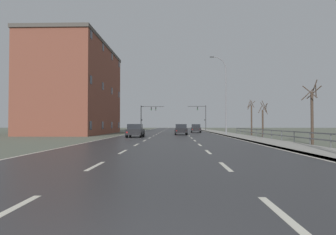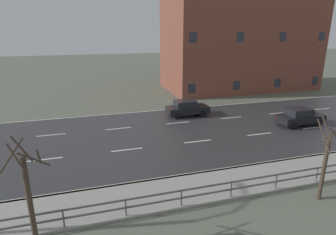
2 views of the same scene
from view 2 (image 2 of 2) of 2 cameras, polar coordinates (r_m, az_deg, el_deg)
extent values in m
cube|color=beige|center=(24.69, -22.47, -3.27)|extent=(0.16, 2.20, 0.01)
cube|color=beige|center=(24.64, -9.93, -2.20)|extent=(0.16, 2.20, 0.01)
cube|color=beige|center=(25.76, 2.06, -1.07)|extent=(0.16, 2.20, 0.01)
cube|color=beige|center=(27.89, 12.62, -0.04)|extent=(0.16, 2.20, 0.01)
cube|color=beige|center=(30.84, 21.43, 0.83)|extent=(0.16, 2.20, 0.01)
cube|color=beige|center=(34.38, 28.58, 1.52)|extent=(0.16, 2.20, 0.01)
cube|color=beige|center=(20.38, -23.58, -7.75)|extent=(0.16, 2.20, 0.01)
cube|color=beige|center=(20.33, -8.27, -6.45)|extent=(0.16, 2.20, 0.01)
cube|color=beige|center=(21.67, 6.02, -4.81)|extent=(0.16, 2.20, 0.01)
cube|color=beige|center=(24.17, 17.95, -3.21)|extent=(0.16, 2.20, 0.01)
cube|color=beige|center=(27.51, 27.29, -1.85)|extent=(0.16, 2.20, 0.01)
cube|color=#515459|center=(13.18, -8.60, -16.11)|extent=(0.06, 36.88, 0.08)
cube|color=#515459|center=(13.40, -8.52, -17.53)|extent=(0.06, 36.88, 0.08)
cylinder|color=#515459|center=(13.43, -20.32, -18.72)|extent=(0.07, 0.07, 1.00)
cylinder|color=#515459|center=(13.43, -8.51, -17.71)|extent=(0.07, 0.07, 1.00)
cylinder|color=#515459|center=(13.93, 2.70, -16.08)|extent=(0.07, 0.07, 1.00)
cylinder|color=#515459|center=(14.89, 12.61, -14.11)|extent=(0.07, 0.07, 1.00)
cylinder|color=#515459|center=(16.23, 20.96, -12.11)|extent=(0.07, 0.07, 1.00)
cylinder|color=#515459|center=(17.86, 27.82, -10.25)|extent=(0.07, 0.07, 1.00)
cube|color=black|center=(27.58, 25.08, -0.13)|extent=(1.82, 4.12, 0.64)
cube|color=black|center=(27.25, 24.86, 1.07)|extent=(1.59, 2.02, 0.60)
cube|color=slate|center=(27.90, 26.30, 1.18)|extent=(1.40, 0.10, 0.51)
cylinder|color=black|center=(27.99, 28.02, -0.99)|extent=(0.23, 0.66, 0.66)
cylinder|color=black|center=(29.08, 25.81, -0.04)|extent=(0.23, 0.66, 0.66)
cylinder|color=black|center=(26.28, 24.10, -1.55)|extent=(0.23, 0.66, 0.66)
cylinder|color=black|center=(27.43, 21.91, -0.52)|extent=(0.23, 0.66, 0.66)
cube|color=red|center=(26.77, 20.92, -0.12)|extent=(0.16, 0.04, 0.14)
cube|color=red|center=(25.80, 22.70, -0.96)|extent=(0.16, 0.04, 0.14)
cube|color=black|center=(27.75, 3.97, 1.62)|extent=(1.77, 4.10, 0.64)
cube|color=black|center=(27.51, 3.51, 2.82)|extent=(1.56, 2.00, 0.60)
cube|color=slate|center=(27.85, 5.34, 2.92)|extent=(1.40, 0.08, 0.51)
cylinder|color=black|center=(27.59, 7.02, 0.74)|extent=(0.22, 0.66, 0.66)
cylinder|color=black|center=(29.02, 5.74, 1.62)|extent=(0.22, 0.66, 0.66)
cylinder|color=black|center=(26.70, 2.01, 0.29)|extent=(0.22, 0.66, 0.66)
cylinder|color=black|center=(28.17, 0.95, 1.22)|extent=(0.22, 0.66, 0.66)
cube|color=red|center=(27.73, -0.44, 1.65)|extent=(0.16, 0.04, 0.14)
cube|color=red|center=(26.52, 0.36, 0.90)|extent=(0.16, 0.04, 0.14)
cube|color=brown|center=(42.04, 14.41, 15.09)|extent=(10.02, 20.54, 13.73)
cube|color=#282D38|center=(34.16, 4.83, 5.89)|extent=(0.04, 0.90, 1.10)
cube|color=#282D38|center=(36.78, 13.69, 6.29)|extent=(0.04, 0.90, 1.10)
cube|color=#282D38|center=(40.14, 21.23, 6.51)|extent=(0.04, 0.90, 1.10)
cube|color=#282D38|center=(44.08, 27.52, 6.60)|extent=(0.04, 0.90, 1.10)
cube|color=#282D38|center=(33.49, 5.10, 15.77)|extent=(0.04, 0.90, 1.10)
cube|color=#282D38|center=(36.16, 14.38, 15.44)|extent=(0.04, 0.90, 1.10)
cube|color=#282D38|center=(39.58, 22.19, 14.85)|extent=(0.04, 0.90, 1.10)
cube|color=#282D38|center=(43.57, 28.62, 14.17)|extent=(0.04, 0.90, 1.10)
cylinder|color=#423328|center=(11.95, -25.99, -15.74)|extent=(0.20, 0.20, 3.99)
cylinder|color=#423328|center=(11.04, -24.58, -7.26)|extent=(1.09, 0.17, 1.00)
cylinder|color=#423328|center=(10.64, -25.41, -7.63)|extent=(0.83, 0.86, 0.98)
cylinder|color=#423328|center=(10.85, -28.35, -7.16)|extent=(0.34, 0.54, 1.01)
cylinder|color=#423328|center=(11.46, -29.01, -6.63)|extent=(0.80, 0.78, 1.02)
cylinder|color=#423328|center=(10.68, -27.38, -5.65)|extent=(0.24, 0.56, 1.07)
cylinder|color=#423328|center=(15.95, 28.90, -9.19)|extent=(0.20, 0.20, 3.25)
cylinder|color=#423328|center=(14.95, 28.89, -3.25)|extent=(0.92, 0.18, 1.41)
cylinder|color=#423328|center=(14.90, 29.53, -2.35)|extent=(0.70, 0.33, 1.35)
cylinder|color=#423328|center=(15.66, 30.03, -2.97)|extent=(0.62, 0.51, 0.93)
cylinder|color=#423328|center=(14.95, 30.74, -3.20)|extent=(0.22, 0.82, 0.91)
camera|label=1|loc=(32.04, -64.18, -4.69)|focal=30.50mm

